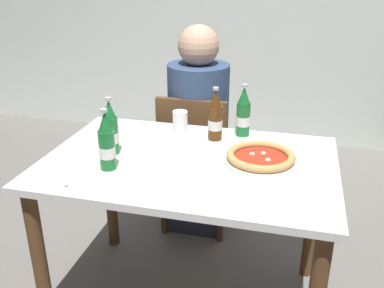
{
  "coord_description": "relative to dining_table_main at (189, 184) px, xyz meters",
  "views": [
    {
      "loc": [
        0.41,
        -1.55,
        1.5
      ],
      "look_at": [
        0.0,
        0.05,
        0.8
      ],
      "focal_mm": 40.03,
      "sensor_mm": 36.0,
      "label": 1
    }
  ],
  "objects": [
    {
      "name": "dining_table_main",
      "position": [
        0.0,
        0.0,
        0.0
      ],
      "size": [
        1.2,
        0.8,
        0.75
      ],
      "color": "silver",
      "rests_on": "ground_plane"
    },
    {
      "name": "chair_behind_table",
      "position": [
        -0.12,
        0.61,
        -0.15
      ],
      "size": [
        0.4,
        0.4,
        0.85
      ],
      "rotation": [
        0.0,
        0.0,
        3.14
      ],
      "color": "brown",
      "rests_on": "ground_plane"
    },
    {
      "name": "diner_seated",
      "position": [
        -0.12,
        0.66,
        -0.05
      ],
      "size": [
        0.34,
        0.34,
        1.21
      ],
      "color": "#2D3342",
      "rests_on": "ground_plane"
    },
    {
      "name": "pizza_margherita_near",
      "position": [
        0.29,
        0.05,
        0.14
      ],
      "size": [
        0.3,
        0.3,
        0.04
      ],
      "color": "white",
      "rests_on": "dining_table_main"
    },
    {
      "name": "beer_bottle_left",
      "position": [
        0.06,
        0.25,
        0.22
      ],
      "size": [
        0.07,
        0.07,
        0.25
      ],
      "color": "#512D0F",
      "rests_on": "dining_table_main"
    },
    {
      "name": "beer_bottle_center",
      "position": [
        -0.29,
        -0.16,
        0.22
      ],
      "size": [
        0.07,
        0.07,
        0.25
      ],
      "color": "#196B2D",
      "rests_on": "dining_table_main"
    },
    {
      "name": "beer_bottle_right",
      "position": [
        0.18,
        0.33,
        0.22
      ],
      "size": [
        0.07,
        0.07,
        0.25
      ],
      "color": "#196B2D",
      "rests_on": "dining_table_main"
    },
    {
      "name": "beer_bottle_extra",
      "position": [
        -0.34,
        -0.01,
        0.22
      ],
      "size": [
        0.07,
        0.07,
        0.25
      ],
      "color": "#196B2D",
      "rests_on": "dining_table_main"
    },
    {
      "name": "napkin_with_cutlery",
      "position": [
        -0.43,
        -0.25,
        0.12
      ],
      "size": [
        0.23,
        0.23,
        0.01
      ],
      "color": "white",
      "rests_on": "dining_table_main"
    },
    {
      "name": "paper_cup",
      "position": [
        -0.13,
        0.32,
        0.16
      ],
      "size": [
        0.07,
        0.07,
        0.09
      ],
      "primitive_type": "cylinder",
      "color": "white",
      "rests_on": "dining_table_main"
    }
  ]
}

